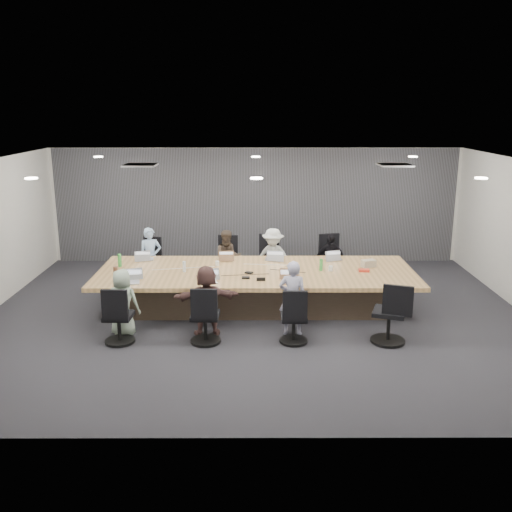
{
  "coord_description": "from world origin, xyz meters",
  "views": [
    {
      "loc": [
        -0.03,
        -9.91,
        3.75
      ],
      "look_at": [
        0.0,
        0.4,
        1.05
      ],
      "focal_mm": 40.0,
      "sensor_mm": 36.0,
      "label": 1
    }
  ],
  "objects_px": {
    "conference_table": "(256,287)",
    "laptop_2": "(274,259)",
    "stapler": "(261,279)",
    "chair_5": "(205,320)",
    "laptop_6": "(291,282)",
    "laptop_4": "(129,283)",
    "mug_brown": "(115,269)",
    "bottle_clear": "(184,267)",
    "laptop_5": "(209,283)",
    "bottle_green_right": "(321,265)",
    "chair_7": "(389,317)",
    "person_5": "(207,300)",
    "laptop_3": "(334,259)",
    "chair_0": "(154,265)",
    "laptop_0": "(146,259)",
    "person_2": "(273,258)",
    "chair_1": "(229,264)",
    "snack_packet": "(364,270)",
    "chair_4": "(119,321)",
    "canvas_bag": "(369,263)",
    "person_6": "(293,298)",
    "person_0": "(151,257)",
    "person_4": "(123,302)",
    "chair_2": "(272,263)",
    "chair_3": "(328,262)",
    "bottle_green_left": "(120,260)",
    "laptop_1": "(227,259)",
    "person_3": "(330,260)"
  },
  "relations": [
    {
      "from": "chair_1",
      "to": "snack_packet",
      "type": "bearing_deg",
      "value": 152.84
    },
    {
      "from": "chair_5",
      "to": "laptop_6",
      "type": "height_order",
      "value": "chair_5"
    },
    {
      "from": "chair_1",
      "to": "laptop_6",
      "type": "relative_size",
      "value": 2.33
    },
    {
      "from": "chair_1",
      "to": "laptop_4",
      "type": "height_order",
      "value": "chair_1"
    },
    {
      "from": "laptop_3",
      "to": "bottle_green_right",
      "type": "xyz_separation_m",
      "value": [
        -0.35,
        -0.81,
        0.1
      ]
    },
    {
      "from": "laptop_4",
      "to": "laptop_5",
      "type": "bearing_deg",
      "value": -10.52
    },
    {
      "from": "chair_7",
      "to": "person_5",
      "type": "xyz_separation_m",
      "value": [
        -2.99,
        0.35,
        0.17
      ]
    },
    {
      "from": "laptop_4",
      "to": "bottle_green_right",
      "type": "xyz_separation_m",
      "value": [
        3.48,
        0.79,
        0.1
      ]
    },
    {
      "from": "chair_2",
      "to": "snack_packet",
      "type": "bearing_deg",
      "value": 151.03
    },
    {
      "from": "chair_1",
      "to": "person_5",
      "type": "relative_size",
      "value": 0.66
    },
    {
      "from": "chair_2",
      "to": "chair_3",
      "type": "height_order",
      "value": "chair_3"
    },
    {
      "from": "chair_4",
      "to": "canvas_bag",
      "type": "distance_m",
      "value": 4.86
    },
    {
      "from": "chair_1",
      "to": "snack_packet",
      "type": "distance_m",
      "value": 3.2
    },
    {
      "from": "chair_1",
      "to": "laptop_4",
      "type": "xyz_separation_m",
      "value": [
        -1.65,
        -2.5,
        0.35
      ]
    },
    {
      "from": "person_4",
      "to": "laptop_5",
      "type": "height_order",
      "value": "person_4"
    },
    {
      "from": "laptop_4",
      "to": "mug_brown",
      "type": "height_order",
      "value": "mug_brown"
    },
    {
      "from": "laptop_4",
      "to": "bottle_clear",
      "type": "distance_m",
      "value": 1.15
    },
    {
      "from": "person_2",
      "to": "person_5",
      "type": "bearing_deg",
      "value": -102.42
    },
    {
      "from": "chair_4",
      "to": "stapler",
      "type": "distance_m",
      "value": 2.58
    },
    {
      "from": "laptop_4",
      "to": "mug_brown",
      "type": "relative_size",
      "value": 3.47
    },
    {
      "from": "person_2",
      "to": "person_3",
      "type": "bearing_deg",
      "value": 11.52
    },
    {
      "from": "chair_7",
      "to": "laptop_5",
      "type": "relative_size",
      "value": 3.12
    },
    {
      "from": "conference_table",
      "to": "laptop_2",
      "type": "relative_size",
      "value": 17.25
    },
    {
      "from": "bottle_green_left",
      "to": "mug_brown",
      "type": "bearing_deg",
      "value": -90.0
    },
    {
      "from": "stapler",
      "to": "canvas_bag",
      "type": "xyz_separation_m",
      "value": [
        2.1,
        0.91,
        0.04
      ]
    },
    {
      "from": "chair_0",
      "to": "bottle_green_right",
      "type": "bearing_deg",
      "value": 165.82
    },
    {
      "from": "chair_3",
      "to": "laptop_4",
      "type": "relative_size",
      "value": 2.42
    },
    {
      "from": "chair_5",
      "to": "laptop_6",
      "type": "xyz_separation_m",
      "value": [
        1.44,
        0.9,
        0.36
      ]
    },
    {
      "from": "person_0",
      "to": "snack_packet",
      "type": "height_order",
      "value": "person_0"
    },
    {
      "from": "laptop_2",
      "to": "bottle_green_left",
      "type": "height_order",
      "value": "bottle_green_left"
    },
    {
      "from": "chair_0",
      "to": "bottle_green_right",
      "type": "relative_size",
      "value": 3.28
    },
    {
      "from": "chair_5",
      "to": "laptop_5",
      "type": "height_order",
      "value": "chair_5"
    },
    {
      "from": "bottle_green_right",
      "to": "person_6",
      "type": "bearing_deg",
      "value": -115.03
    },
    {
      "from": "person_2",
      "to": "chair_7",
      "type": "bearing_deg",
      "value": -48.0
    },
    {
      "from": "chair_4",
      "to": "laptop_3",
      "type": "xyz_separation_m",
      "value": [
        3.83,
        2.5,
        0.36
      ]
    },
    {
      "from": "laptop_4",
      "to": "bottle_green_left",
      "type": "height_order",
      "value": "bottle_green_left"
    },
    {
      "from": "laptop_1",
      "to": "bottle_green_left",
      "type": "bearing_deg",
      "value": 13.2
    },
    {
      "from": "person_2",
      "to": "laptop_3",
      "type": "height_order",
      "value": "person_2"
    },
    {
      "from": "stapler",
      "to": "conference_table",
      "type": "bearing_deg",
      "value": 94.52
    },
    {
      "from": "mug_brown",
      "to": "snack_packet",
      "type": "relative_size",
      "value": 0.52
    },
    {
      "from": "chair_0",
      "to": "stapler",
      "type": "distance_m",
      "value": 3.35
    },
    {
      "from": "chair_7",
      "to": "person_3",
      "type": "bearing_deg",
      "value": 119.77
    },
    {
      "from": "chair_2",
      "to": "chair_3",
      "type": "bearing_deg",
      "value": -162.29
    },
    {
      "from": "laptop_4",
      "to": "laptop_5",
      "type": "height_order",
      "value": "same"
    },
    {
      "from": "conference_table",
      "to": "person_2",
      "type": "distance_m",
      "value": 1.42
    },
    {
      "from": "laptop_3",
      "to": "laptop_0",
      "type": "bearing_deg",
      "value": -12.39
    },
    {
      "from": "person_6",
      "to": "bottle_clear",
      "type": "distance_m",
      "value": 2.34
    },
    {
      "from": "snack_packet",
      "to": "person_2",
      "type": "bearing_deg",
      "value": 139.58
    },
    {
      "from": "person_4",
      "to": "person_2",
      "type": "bearing_deg",
      "value": -123.87
    },
    {
      "from": "person_6",
      "to": "bottle_green_right",
      "type": "height_order",
      "value": "person_6"
    }
  ]
}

